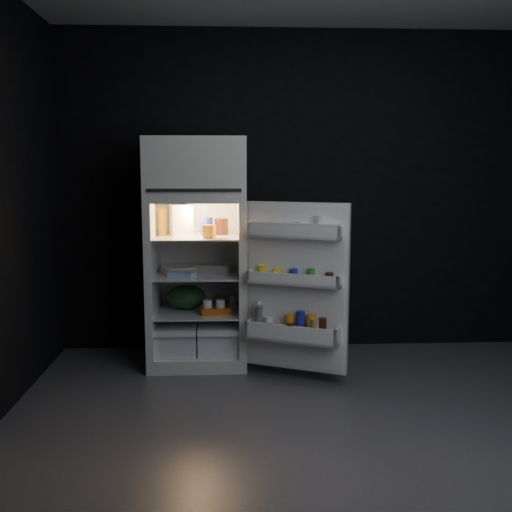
{
  "coord_description": "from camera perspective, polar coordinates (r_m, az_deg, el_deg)",
  "views": [
    {
      "loc": [
        -0.6,
        -3.41,
        1.53
      ],
      "look_at": [
        -0.38,
        1.0,
        0.9
      ],
      "focal_mm": 42.0,
      "sensor_mm": 36.0,
      "label": 1
    }
  ],
  "objects": [
    {
      "name": "produce_bag",
      "position": [
        4.85,
        -6.66,
        -3.9
      ],
      "size": [
        0.39,
        0.36,
        0.2
      ],
      "primitive_type": "ellipsoid",
      "rotation": [
        0.0,
        0.0,
        0.34
      ],
      "color": "#193815",
      "rests_on": "refrigerator"
    },
    {
      "name": "refrigerator",
      "position": [
        4.77,
        -5.6,
        1.16
      ],
      "size": [
        0.76,
        0.71,
        1.78
      ],
      "color": "white",
      "rests_on": "ground"
    },
    {
      "name": "fridge_door",
      "position": [
        4.31,
        3.77,
        -3.16
      ],
      "size": [
        0.73,
        0.47,
        1.22
      ],
      "color": "white",
      "rests_on": "ground"
    },
    {
      "name": "wall_back",
      "position": [
        5.15,
        3.8,
        6.1
      ],
      "size": [
        4.0,
        0.0,
        2.7
      ],
      "primitive_type": "cube",
      "color": "black",
      "rests_on": "ground"
    },
    {
      "name": "small_can_red",
      "position": [
        4.93,
        -3.44,
        -4.3
      ],
      "size": [
        0.09,
        0.09,
        0.09
      ],
      "primitive_type": "cylinder",
      "rotation": [
        0.0,
        0.0,
        -0.4
      ],
      "color": "#AF510F",
      "rests_on": "refrigerator"
    },
    {
      "name": "small_can_silver",
      "position": [
        4.94,
        -2.21,
        -4.27
      ],
      "size": [
        0.1,
        0.1,
        0.09
      ],
      "primitive_type": "cylinder",
      "rotation": [
        0.0,
        0.0,
        -0.37
      ],
      "color": "silver",
      "rests_on": "refrigerator"
    },
    {
      "name": "wrapped_pkg",
      "position": [
        4.94,
        -3.03,
        -0.97
      ],
      "size": [
        0.14,
        0.13,
        0.05
      ],
      "primitive_type": "cube",
      "rotation": [
        0.0,
        0.0,
        -0.29
      ],
      "color": "beige",
      "rests_on": "refrigerator"
    },
    {
      "name": "flat_package",
      "position": [
        4.59,
        -7.06,
        -1.79
      ],
      "size": [
        0.22,
        0.17,
        0.04
      ],
      "primitive_type": "cube",
      "rotation": [
        0.0,
        0.0,
        -0.41
      ],
      "color": "#8ABAD5",
      "rests_on": "refrigerator"
    },
    {
      "name": "floor",
      "position": [
        3.78,
        6.71,
        -15.78
      ],
      "size": [
        4.0,
        3.4,
        0.0
      ],
      "primitive_type": "cube",
      "color": "#515156",
      "rests_on": "ground"
    },
    {
      "name": "milk_jug",
      "position": [
        4.78,
        -7.21,
        3.45
      ],
      "size": [
        0.21,
        0.21,
        0.24
      ],
      "primitive_type": "cube",
      "rotation": [
        0.0,
        0.0,
        0.33
      ],
      "color": "white",
      "rests_on": "refrigerator"
    },
    {
      "name": "small_carton",
      "position": [
        4.53,
        -4.46,
        2.34
      ],
      "size": [
        0.1,
        0.09,
        0.1
      ],
      "primitive_type": "cube",
      "rotation": [
        0.0,
        0.0,
        -0.43
      ],
      "color": "orange",
      "rests_on": "refrigerator"
    },
    {
      "name": "wall_front",
      "position": [
        1.82,
        16.33,
        2.15
      ],
      "size": [
        4.0,
        0.0,
        2.7
      ],
      "primitive_type": "cube",
      "color": "black",
      "rests_on": "ground"
    },
    {
      "name": "yogurt_tray",
      "position": [
        4.68,
        -3.9,
        -5.22
      ],
      "size": [
        0.25,
        0.17,
        0.05
      ],
      "primitive_type": "cube",
      "rotation": [
        0.0,
        0.0,
        0.21
      ],
      "color": "#AF510F",
      "rests_on": "refrigerator"
    },
    {
      "name": "mayo_jar",
      "position": [
        4.75,
        -4.71,
        2.85
      ],
      "size": [
        0.11,
        0.11,
        0.14
      ],
      "primitive_type": "cylinder",
      "rotation": [
        0.0,
        0.0,
        0.09
      ],
      "color": "#1E22A2",
      "rests_on": "refrigerator"
    },
    {
      "name": "pie",
      "position": [
        4.83,
        -7.2,
        -1.28
      ],
      "size": [
        0.41,
        0.41,
        0.04
      ],
      "primitive_type": "cylinder",
      "rotation": [
        0.0,
        0.0,
        0.26
      ],
      "color": "tan",
      "rests_on": "refrigerator"
    },
    {
      "name": "egg_carton",
      "position": [
        4.73,
        -4.16,
        -1.26
      ],
      "size": [
        0.3,
        0.18,
        0.07
      ],
      "primitive_type": "cube",
      "rotation": [
        0.0,
        0.0,
        -0.3
      ],
      "color": "gray",
      "rests_on": "refrigerator"
    },
    {
      "name": "amber_bottle",
      "position": [
        4.78,
        -8.93,
        3.29
      ],
      "size": [
        0.09,
        0.09,
        0.22
      ],
      "primitive_type": "cylinder",
      "rotation": [
        0.0,
        0.0,
        0.27
      ],
      "color": "gold",
      "rests_on": "refrigerator"
    },
    {
      "name": "jam_jar",
      "position": [
        4.77,
        -3.31,
        2.83
      ],
      "size": [
        0.14,
        0.14,
        0.13
      ],
      "primitive_type": "cylinder",
      "rotation": [
        0.0,
        0.0,
        0.44
      ],
      "color": "#32170E",
      "rests_on": "refrigerator"
    }
  ]
}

